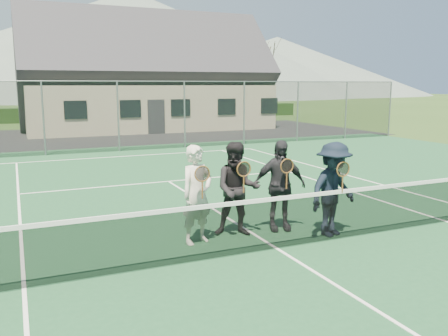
{
  "coord_description": "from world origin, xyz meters",
  "views": [
    {
      "loc": [
        -4.07,
        -6.9,
        2.88
      ],
      "look_at": [
        -0.36,
        1.5,
        1.25
      ],
      "focal_mm": 38.0,
      "sensor_mm": 36.0,
      "label": 1
    }
  ],
  "objects_px": {
    "tennis_net": "(277,220)",
    "player_c": "(279,185)",
    "player_d": "(333,189)",
    "player_a": "(197,195)",
    "clubhouse": "(146,67)",
    "player_b": "(237,189)"
  },
  "relations": [
    {
      "from": "tennis_net",
      "to": "player_c",
      "type": "xyz_separation_m",
      "value": [
        0.6,
        0.97,
        0.38
      ]
    },
    {
      "from": "player_d",
      "to": "player_a",
      "type": "bearing_deg",
      "value": 166.03
    },
    {
      "from": "clubhouse",
      "to": "tennis_net",
      "type": "bearing_deg",
      "value": -99.46
    },
    {
      "from": "player_b",
      "to": "player_d",
      "type": "bearing_deg",
      "value": -24.37
    },
    {
      "from": "tennis_net",
      "to": "player_d",
      "type": "relative_size",
      "value": 6.49
    },
    {
      "from": "tennis_net",
      "to": "player_c",
      "type": "relative_size",
      "value": 6.49
    },
    {
      "from": "player_b",
      "to": "player_d",
      "type": "xyz_separation_m",
      "value": [
        1.65,
        -0.75,
        -0.0
      ]
    },
    {
      "from": "player_c",
      "to": "clubhouse",
      "type": "bearing_deg",
      "value": 81.59
    },
    {
      "from": "clubhouse",
      "to": "player_c",
      "type": "relative_size",
      "value": 8.67
    },
    {
      "from": "tennis_net",
      "to": "player_b",
      "type": "distance_m",
      "value": 1.11
    },
    {
      "from": "tennis_net",
      "to": "player_d",
      "type": "height_order",
      "value": "player_d"
    },
    {
      "from": "clubhouse",
      "to": "player_c",
      "type": "height_order",
      "value": "clubhouse"
    },
    {
      "from": "player_d",
      "to": "clubhouse",
      "type": "bearing_deg",
      "value": 83.64
    },
    {
      "from": "tennis_net",
      "to": "player_b",
      "type": "relative_size",
      "value": 6.49
    },
    {
      "from": "clubhouse",
      "to": "player_a",
      "type": "relative_size",
      "value": 8.67
    },
    {
      "from": "player_c",
      "to": "tennis_net",
      "type": "bearing_deg",
      "value": -121.61
    },
    {
      "from": "player_b",
      "to": "player_c",
      "type": "height_order",
      "value": "same"
    },
    {
      "from": "player_b",
      "to": "player_c",
      "type": "relative_size",
      "value": 1.0
    },
    {
      "from": "player_b",
      "to": "player_d",
      "type": "height_order",
      "value": "same"
    },
    {
      "from": "clubhouse",
      "to": "player_c",
      "type": "xyz_separation_m",
      "value": [
        -3.4,
        -23.03,
        -3.07
      ]
    },
    {
      "from": "player_a",
      "to": "player_b",
      "type": "distance_m",
      "value": 0.87
    },
    {
      "from": "player_a",
      "to": "tennis_net",
      "type": "bearing_deg",
      "value": -37.17
    }
  ]
}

